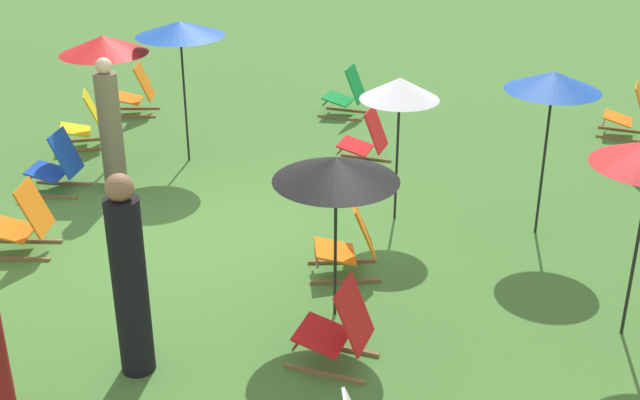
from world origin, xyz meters
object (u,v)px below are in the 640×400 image
Objects in this scene: umbrella_2 at (553,82)px; deckchair_0 at (57,165)px; umbrella_4 at (103,45)px; umbrella_0 at (180,29)px; deckchair_4 at (629,113)px; deckchair_8 at (347,94)px; umbrella_1 at (336,170)px; deckchair_1 at (366,141)px; deckchair_13 at (137,92)px; deckchair_11 at (24,222)px; deckchair_7 at (85,123)px; deckchair_9 at (338,329)px; umbrella_3 at (400,89)px; person_2 at (130,280)px; deckchair_3 at (349,242)px; person_1 at (110,128)px.

deckchair_0 is at bearing -96.72° from umbrella_2.
umbrella_4 reaches higher than deckchair_0.
deckchair_0 is 0.41× the size of umbrella_0.
umbrella_4 reaches higher than deckchair_4.
umbrella_1 is (6.12, 0.19, 1.19)m from deckchair_8.
deckchair_0 is 4.84m from umbrella_1.
umbrella_0 is (-1.22, 1.46, 1.54)m from deckchair_0.
umbrella_1 is at bearing 12.01° from deckchair_1.
deckchair_13 is at bearing -146.64° from umbrella_0.
deckchair_11 is 3.49m from umbrella_0.
deckchair_1 is 4.24m from deckchair_7.
umbrella_3 is (-3.06, 0.51, 1.29)m from deckchair_9.
deckchair_13 is 0.50× the size of umbrella_1.
deckchair_1 and deckchair_11 have the same top height.
umbrella_4 is 5.19m from person_2.
umbrella_2 reaches higher than deckchair_11.
deckchair_3 is at bearing 32.20° from deckchair_7.
deckchair_0 and deckchair_9 have the same top height.
deckchair_7 is 0.44× the size of umbrella_2.
person_1 is at bearing -53.27° from deckchair_4.
umbrella_4 is at bearing -127.52° from deckchair_9.
deckchair_3 is at bearing 173.41° from umbrella_1.
umbrella_0 reaches higher than deckchair_3.
deckchair_3 is at bearing 38.62° from umbrella_0.
deckchair_1 is at bearing 92.65° from umbrella_4.
person_1 is (3.23, -2.92, 0.48)m from deckchair_8.
umbrella_2 is 1.07× the size of umbrella_4.
umbrella_1 is 0.95× the size of person_1.
umbrella_3 is at bearing -30.74° from deckchair_4.
deckchair_3 and deckchair_8 have the same top height.
umbrella_0 reaches higher than deckchair_11.
umbrella_4 is (1.69, -7.61, 1.34)m from deckchair_4.
person_1 is at bearing 14.31° from deckchair_7.
deckchair_11 is at bearing 125.05° from person_1.
umbrella_0 is at bearing -59.46° from deckchair_4.
deckchair_11 is (4.44, -7.78, 0.00)m from deckchair_4.
person_2 reaches higher than deckchair_11.
umbrella_1 is at bearing -14.94° from umbrella_3.
deckchair_3 is 0.97× the size of deckchair_9.
deckchair_7 is 0.49× the size of person_1.
deckchair_13 is at bearing 131.30° from person_2.
umbrella_4 reaches higher than deckchair_3.
umbrella_3 reaches higher than deckchair_9.
person_2 is (5.44, 2.34, 0.54)m from deckchair_7.
umbrella_1 is at bearing 25.42° from deckchair_7.
deckchair_1 is 5.37m from person_2.
deckchair_1 is 2.19m from umbrella_3.
deckchair_1 is 4.13m from umbrella_1.
deckchair_1 is 1.03× the size of deckchair_11.
deckchair_0 is 4.20m from deckchair_1.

